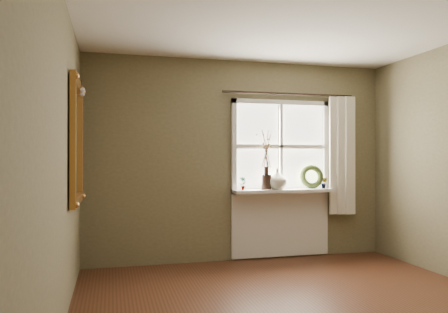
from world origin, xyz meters
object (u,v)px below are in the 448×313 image
wreath (312,179)px  dark_jug (266,182)px  gilt_mirror (77,142)px  cream_vase (277,179)px

wreath → dark_jug: bearing=-168.6°
gilt_mirror → wreath: bearing=17.6°
cream_vase → gilt_mirror: size_ratio=0.22×
cream_vase → wreath: 0.51m
wreath → gilt_mirror: size_ratio=0.27×
cream_vase → wreath: (0.51, 0.04, -0.01)m
cream_vase → gilt_mirror: (-2.42, -0.89, 0.43)m
wreath → cream_vase: bearing=-167.6°
cream_vase → gilt_mirror: 2.61m
wreath → gilt_mirror: bearing=-154.5°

